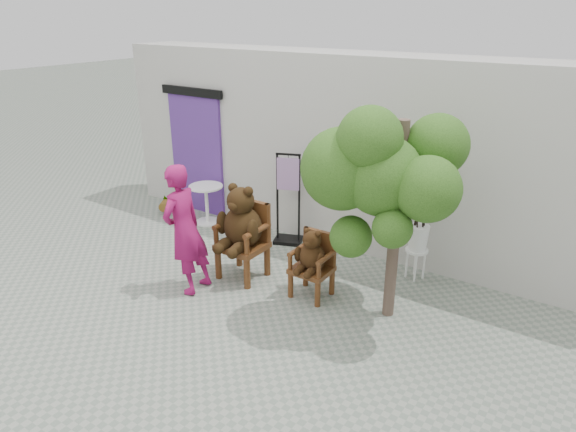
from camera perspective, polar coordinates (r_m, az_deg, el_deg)
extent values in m
plane|color=gray|center=(6.53, -5.72, -11.62)|extent=(60.00, 60.00, 0.00)
cube|color=#BAB7AE|center=(8.32, 7.63, 7.19)|extent=(9.00, 1.00, 3.00)
cube|color=#512A80|center=(9.70, -10.06, 6.74)|extent=(1.20, 0.08, 2.20)
cube|color=black|center=(9.44, -10.70, 13.42)|extent=(1.40, 0.06, 0.15)
cylinder|color=#43230E|center=(7.43, -7.76, -5.31)|extent=(0.09, 0.09, 0.44)
cylinder|color=#43230E|center=(7.74, -5.46, -4.00)|extent=(0.09, 0.09, 0.44)
cylinder|color=#43230E|center=(7.12, -4.57, -6.43)|extent=(0.09, 0.09, 0.44)
cylinder|color=#43230E|center=(7.45, -2.32, -5.01)|extent=(0.09, 0.09, 0.44)
cube|color=#43230E|center=(7.32, -5.10, -3.34)|extent=(0.63, 0.58, 0.08)
cube|color=#43230E|center=(7.36, -3.99, -0.34)|extent=(0.60, 0.08, 0.58)
cylinder|color=#43230E|center=(7.52, -5.63, 0.10)|extent=(0.08, 0.08, 0.58)
cylinder|color=#43230E|center=(7.25, -8.00, -2.24)|extent=(0.07, 0.07, 0.26)
cylinder|color=#43230E|center=(7.35, -6.84, -0.68)|extent=(0.08, 0.55, 0.08)
cylinder|color=#43230E|center=(7.21, -2.28, -0.81)|extent=(0.08, 0.08, 0.58)
cylinder|color=#43230E|center=(6.92, -4.61, -3.29)|extent=(0.07, 0.07, 0.26)
cylinder|color=#43230E|center=(7.04, -3.46, -1.65)|extent=(0.08, 0.55, 0.08)
ellipsoid|color=black|center=(7.22, -5.04, -1.21)|extent=(0.58, 0.49, 0.60)
sphere|color=black|center=(7.05, -5.30, 1.69)|extent=(0.38, 0.38, 0.38)
ellipsoid|color=black|center=(6.95, -6.08, 1.10)|extent=(0.17, 0.14, 0.14)
sphere|color=black|center=(7.08, -6.14, 3.15)|extent=(0.13, 0.13, 0.13)
sphere|color=black|center=(6.92, -4.43, 2.76)|extent=(0.13, 0.13, 0.13)
ellipsoid|color=black|center=(7.28, -7.35, -0.74)|extent=(0.13, 0.19, 0.35)
ellipsoid|color=black|center=(7.19, -7.06, -3.10)|extent=(0.17, 0.34, 0.17)
sphere|color=black|center=(7.11, -7.75, -3.62)|extent=(0.16, 0.16, 0.16)
ellipsoid|color=black|center=(6.95, -3.94, -1.72)|extent=(0.13, 0.19, 0.35)
ellipsoid|color=black|center=(7.05, -5.51, -3.59)|extent=(0.17, 0.34, 0.17)
sphere|color=black|center=(6.96, -6.21, -4.13)|extent=(0.16, 0.16, 0.16)
cylinder|color=#43230E|center=(6.92, 0.29, -7.69)|extent=(0.08, 0.08, 0.35)
cylinder|color=#43230E|center=(7.20, 1.97, -6.45)|extent=(0.08, 0.08, 0.35)
cylinder|color=#43230E|center=(6.73, 3.30, -8.68)|extent=(0.08, 0.08, 0.35)
cylinder|color=#43230E|center=(7.01, 4.91, -7.35)|extent=(0.08, 0.08, 0.35)
cube|color=#43230E|center=(6.86, 2.64, -6.00)|extent=(0.50, 0.46, 0.07)
cube|color=#43230E|center=(6.89, 3.54, -3.41)|extent=(0.48, 0.07, 0.46)
cylinder|color=#43230E|center=(6.99, 2.00, -2.98)|extent=(0.07, 0.07, 0.46)
cylinder|color=#43230E|center=(6.75, 0.23, -5.10)|extent=(0.06, 0.06, 0.21)
cylinder|color=#43230E|center=(6.85, 1.12, -3.72)|extent=(0.07, 0.44, 0.07)
cylinder|color=#43230E|center=(6.79, 5.13, -3.84)|extent=(0.07, 0.07, 0.46)
cylinder|color=#43230E|center=(6.55, 3.43, -6.07)|extent=(0.06, 0.06, 0.21)
cylinder|color=#43230E|center=(6.65, 4.29, -4.63)|extent=(0.07, 0.44, 0.07)
ellipsoid|color=black|center=(6.78, 2.72, -4.55)|extent=(0.37, 0.31, 0.38)
sphere|color=black|center=(6.65, 2.67, -2.66)|extent=(0.24, 0.24, 0.24)
ellipsoid|color=black|center=(6.59, 2.23, -3.10)|extent=(0.11, 0.09, 0.09)
sphere|color=black|center=(6.66, 2.09, -1.66)|extent=(0.09, 0.09, 0.09)
sphere|color=black|center=(6.58, 3.35, -1.99)|extent=(0.09, 0.09, 0.09)
ellipsoid|color=black|center=(6.79, 1.12, -4.23)|extent=(0.09, 0.12, 0.22)
ellipsoid|color=black|center=(6.75, 1.39, -5.86)|extent=(0.11, 0.21, 0.11)
sphere|color=black|center=(6.69, 0.99, -6.23)|extent=(0.10, 0.10, 0.10)
ellipsoid|color=black|center=(6.63, 3.65, -4.97)|extent=(0.09, 0.12, 0.22)
ellipsoid|color=black|center=(6.67, 2.54, -6.21)|extent=(0.11, 0.21, 0.11)
sphere|color=black|center=(6.62, 2.15, -6.59)|extent=(0.10, 0.10, 0.10)
imported|color=#8E114E|center=(6.96, -11.38, -1.51)|extent=(0.47, 0.67, 1.75)
cylinder|color=white|center=(9.19, -9.13, 3.26)|extent=(0.60, 0.60, 0.03)
cylinder|color=white|center=(9.30, -9.01, 1.27)|extent=(0.06, 0.06, 0.68)
cylinder|color=white|center=(9.43, -8.89, -0.63)|extent=(0.44, 0.44, 0.03)
cube|color=black|center=(8.31, -1.18, 1.94)|extent=(0.04, 0.04, 1.50)
cube|color=black|center=(8.24, 1.25, 1.75)|extent=(0.04, 0.04, 1.50)
cube|color=black|center=(8.05, 0.03, 6.87)|extent=(0.38, 0.17, 0.03)
cube|color=black|center=(8.55, 0.03, -2.68)|extent=(0.55, 0.49, 0.06)
cube|color=#A57AB2|center=(8.13, 0.01, 4.67)|extent=(0.35, 0.17, 0.52)
cylinder|color=black|center=(8.05, 0.03, 6.66)|extent=(0.01, 0.01, 0.08)
cylinder|color=white|center=(7.48, 14.11, -3.72)|extent=(0.32, 0.32, 0.03)
cylinder|color=white|center=(7.63, 14.78, -5.12)|extent=(0.03, 0.03, 0.44)
cylinder|color=white|center=(7.67, 13.59, -4.82)|extent=(0.03, 0.03, 0.44)
cylinder|color=white|center=(7.53, 13.12, -5.31)|extent=(0.03, 0.03, 0.44)
cylinder|color=white|center=(7.48, 14.33, -5.62)|extent=(0.03, 0.03, 0.44)
cylinder|color=black|center=(7.29, 14.42, 0.81)|extent=(0.10, 0.09, 0.80)
cylinder|color=olive|center=(7.21, 14.55, 3.29)|extent=(0.04, 0.04, 0.08)
cylinder|color=black|center=(7.23, 14.92, 0.59)|extent=(0.03, 0.19, 0.79)
cylinder|color=olive|center=(7.10, 15.66, 2.88)|extent=(0.04, 0.05, 0.08)
cylinder|color=black|center=(7.22, 14.21, 0.63)|extent=(0.10, 0.09, 0.80)
cylinder|color=olive|center=(7.09, 14.18, 3.01)|extent=(0.04, 0.04, 0.08)
cylinder|color=black|center=(7.28, 14.33, 0.81)|extent=(0.11, 0.15, 0.79)
cylinder|color=olive|center=(7.22, 14.29, 3.33)|extent=(0.04, 0.05, 0.08)
cylinder|color=black|center=(7.27, 14.25, 0.79)|extent=(0.06, 0.12, 0.80)
cylinder|color=olive|center=(7.19, 14.26, 3.25)|extent=(0.04, 0.04, 0.08)
cylinder|color=black|center=(7.21, 14.78, 0.54)|extent=(0.07, 0.09, 0.80)
cylinder|color=olive|center=(7.08, 15.16, 2.86)|extent=(0.04, 0.04, 0.07)
cylinder|color=#423127|center=(6.21, 11.83, -0.86)|extent=(0.14, 0.14, 2.48)
sphere|color=#1D3F11|center=(6.49, 11.76, 5.56)|extent=(0.94, 0.94, 0.94)
sphere|color=#1D3F11|center=(5.99, 16.25, 7.57)|extent=(0.71, 0.71, 0.71)
sphere|color=#1D3F11|center=(5.74, 10.48, 4.38)|extent=(0.90, 0.90, 0.90)
sphere|color=#1D3F11|center=(5.56, 15.25, 2.91)|extent=(0.71, 0.71, 0.71)
sphere|color=#1D3F11|center=(6.08, 14.22, 4.94)|extent=(0.75, 0.75, 0.75)
sphere|color=#1D3F11|center=(5.83, 6.04, 5.25)|extent=(0.95, 0.95, 0.95)
sphere|color=#1D3F11|center=(5.56, 9.06, 8.45)|extent=(0.72, 0.72, 0.72)
sphere|color=#1D3F11|center=(6.00, 7.00, -2.29)|extent=(0.50, 0.50, 0.50)
sphere|color=#1D3F11|center=(5.62, 11.52, -1.35)|extent=(0.44, 0.44, 0.44)
imported|color=#1D3F11|center=(9.95, -13.14, 1.44)|extent=(0.43, 0.40, 0.40)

